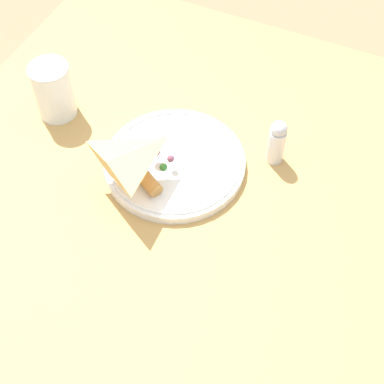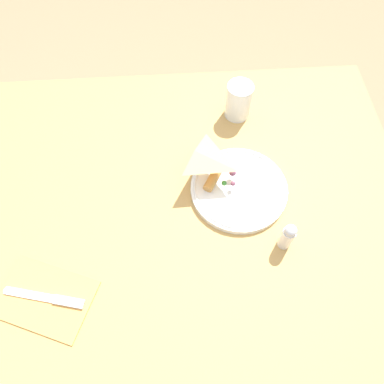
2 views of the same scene
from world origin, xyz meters
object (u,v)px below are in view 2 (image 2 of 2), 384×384
at_px(milk_glass, 238,102).
at_px(napkin_folded, 45,298).
at_px(butter_knife, 48,298).
at_px(salt_shaker, 288,236).
at_px(dining_table, 166,219).
at_px(plate_pizza, 237,187).

height_order(milk_glass, napkin_folded, milk_glass).
height_order(butter_knife, salt_shaker, salt_shaker).
distance_m(dining_table, plate_pizza, 0.22).
bearing_deg(butter_knife, milk_glass, -119.88).
bearing_deg(salt_shaker, plate_pizza, -59.35).
relative_size(butter_knife, salt_shaker, 2.01).
xyz_separation_m(plate_pizza, salt_shaker, (-0.09, 0.15, 0.03)).
distance_m(dining_table, milk_glass, 0.38).
xyz_separation_m(butter_knife, salt_shaker, (-0.53, -0.09, 0.04)).
distance_m(dining_table, butter_knife, 0.35).
bearing_deg(dining_table, salt_shaker, 154.88).
height_order(milk_glass, salt_shaker, milk_glass).
distance_m(milk_glass, salt_shaker, 0.40).
xyz_separation_m(plate_pizza, milk_glass, (-0.03, -0.25, 0.04)).
distance_m(napkin_folded, salt_shaker, 0.55).
xyz_separation_m(dining_table, napkin_folded, (0.26, 0.22, 0.10)).
bearing_deg(butter_knife, napkin_folded, 0.00).
height_order(dining_table, butter_knife, butter_knife).
xyz_separation_m(napkin_folded, salt_shaker, (-0.54, -0.09, 0.04)).
relative_size(plate_pizza, milk_glass, 2.27).
height_order(plate_pizza, butter_knife, plate_pizza).
relative_size(dining_table, salt_shaker, 13.64).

